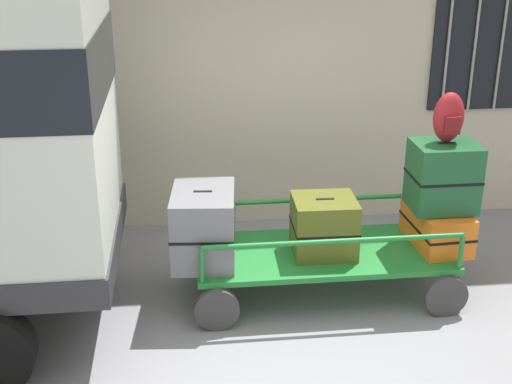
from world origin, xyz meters
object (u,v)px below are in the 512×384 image
object	(u,v)px
suitcase_left_bottom	(204,225)
suitcase_center_middle	(443,176)
luggage_cart	(322,258)
backpack	(449,118)
suitcase_midleft_bottom	(324,226)
suitcase_center_bottom	(437,225)

from	to	relation	value
suitcase_left_bottom	suitcase_center_middle	xyz separation A→B (m)	(2.13, 0.03, 0.36)
luggage_cart	suitcase_center_middle	bearing A→B (deg)	0.42
backpack	suitcase_midleft_bottom	bearing A→B (deg)	-177.03
suitcase_midleft_bottom	backpack	xyz separation A→B (m)	(1.07, 0.06, 0.95)
suitcase_center_bottom	suitcase_midleft_bottom	bearing A→B (deg)	-177.13
luggage_cart	suitcase_center_bottom	distance (m)	1.10
suitcase_center_bottom	backpack	size ratio (longest dim) A/B	1.77
luggage_cart	backpack	distance (m)	1.67
suitcase_left_bottom	suitcase_center_middle	bearing A→B (deg)	0.76
suitcase_center_middle	suitcase_midleft_bottom	bearing A→B (deg)	-178.34
backpack	suitcase_center_middle	bearing A→B (deg)	-101.47
luggage_cart	suitcase_center_middle	size ratio (longest dim) A/B	3.85
suitcase_center_middle	backpack	world-z (taller)	backpack
luggage_cart	suitcase_left_bottom	size ratio (longest dim) A/B	3.01
luggage_cart	suitcase_center_bottom	world-z (taller)	suitcase_center_bottom
suitcase_center_bottom	suitcase_center_middle	size ratio (longest dim) A/B	1.27
luggage_cart	suitcase_midleft_bottom	xyz separation A→B (m)	(-0.00, -0.02, 0.33)
luggage_cart	backpack	world-z (taller)	backpack
suitcase_center_bottom	backpack	world-z (taller)	backpack
suitcase_midleft_bottom	luggage_cart	bearing A→B (deg)	90.00
suitcase_center_bottom	luggage_cart	bearing A→B (deg)	-178.36
luggage_cart	backpack	bearing A→B (deg)	1.74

